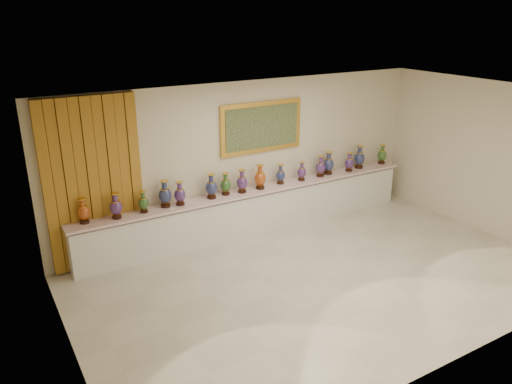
{
  "coord_description": "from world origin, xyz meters",
  "views": [
    {
      "loc": [
        -4.71,
        -5.74,
        4.26
      ],
      "look_at": [
        -0.3,
        1.7,
        1.08
      ],
      "focal_mm": 35.0,
      "sensor_mm": 36.0,
      "label": 1
    }
  ],
  "objects_px": {
    "vase_1": "(116,207)",
    "vase_2": "(143,203)",
    "vase_0": "(84,212)",
    "counter": "(254,211)"
  },
  "relations": [
    {
      "from": "counter",
      "to": "vase_2",
      "type": "xyz_separation_m",
      "value": [
        -2.27,
        -0.04,
        0.64
      ]
    },
    {
      "from": "counter",
      "to": "vase_2",
      "type": "distance_m",
      "value": 2.36
    },
    {
      "from": "counter",
      "to": "vase_2",
      "type": "bearing_deg",
      "value": -178.96
    },
    {
      "from": "counter",
      "to": "vase_1",
      "type": "relative_size",
      "value": 16.05
    },
    {
      "from": "vase_2",
      "to": "counter",
      "type": "bearing_deg",
      "value": 1.04
    },
    {
      "from": "counter",
      "to": "vase_0",
      "type": "xyz_separation_m",
      "value": [
        -3.28,
        0.01,
        0.66
      ]
    },
    {
      "from": "vase_0",
      "to": "vase_2",
      "type": "relative_size",
      "value": 1.12
    },
    {
      "from": "vase_1",
      "to": "vase_0",
      "type": "bearing_deg",
      "value": 172.19
    },
    {
      "from": "vase_0",
      "to": "vase_1",
      "type": "relative_size",
      "value": 0.96
    },
    {
      "from": "vase_1",
      "to": "vase_2",
      "type": "relative_size",
      "value": 1.16
    }
  ]
}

